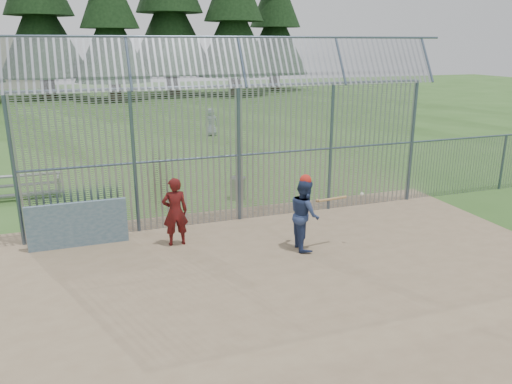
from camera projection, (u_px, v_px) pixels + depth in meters
name	position (u px, v px, depth m)	size (l,w,h in m)	color
ground	(284.00, 266.00, 11.99)	(120.00, 120.00, 0.00)	#2D511E
dirt_infield	(292.00, 275.00, 11.53)	(14.00, 10.00, 0.02)	#756047
dugout_wall	(78.00, 224.00, 12.97)	(2.50, 0.12, 1.20)	#38566B
batter	(305.00, 214.00, 12.76)	(0.90, 0.70, 1.85)	navy
onlooker	(175.00, 212.00, 12.99)	(0.67, 0.44, 1.83)	maroon
bg_kid_standing	(211.00, 122.00, 28.66)	(0.77, 0.50, 1.58)	gray
batting_gear	(310.00, 183.00, 12.54)	(1.66, 0.49, 0.71)	red
trash_can	(238.00, 188.00, 17.08)	(0.56, 0.56, 0.82)	gray
bleacher	(15.00, 187.00, 17.14)	(3.00, 0.95, 0.72)	gray
backstop_fence	(297.00, 140.00, 14.99)	(20.09, 0.81, 5.30)	#47566B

